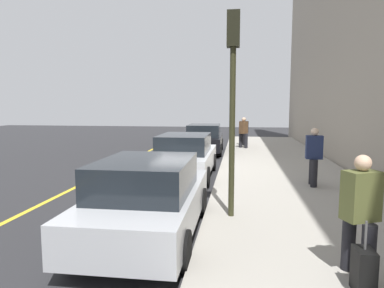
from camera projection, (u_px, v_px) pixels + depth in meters
ground_plane at (190, 175)px, 12.03m from camera, size 56.00×56.00×0.00m
sidewalk at (285, 176)px, 11.56m from camera, size 28.00×4.60×0.15m
lane_stripe_centre at (106, 172)px, 12.47m from camera, size 28.00×0.14×0.01m
parked_car_silver at (148, 198)px, 6.23m from camera, size 4.14×1.92×1.51m
parked_car_white at (185, 156)px, 11.50m from camera, size 4.35×1.90×1.51m
parked_car_black at (204, 139)px, 17.59m from camera, size 4.32×1.99×1.51m
pedestrian_navy_coat at (314, 155)px, 9.69m from camera, size 0.56×0.47×1.69m
pedestrian_brown_coat at (243, 132)px, 18.57m from camera, size 0.54×0.50×1.69m
pedestrian_olive_coat at (360, 212)px, 4.49m from camera, size 0.52×0.53×1.68m
pedestrian_black_coat at (244, 130)px, 19.79m from camera, size 0.53×0.51×1.65m
traffic_light_pole at (233, 80)px, 6.80m from camera, size 0.35×0.26×4.19m
rolling_suitcase at (364, 271)px, 4.14m from camera, size 0.34×0.22×0.92m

